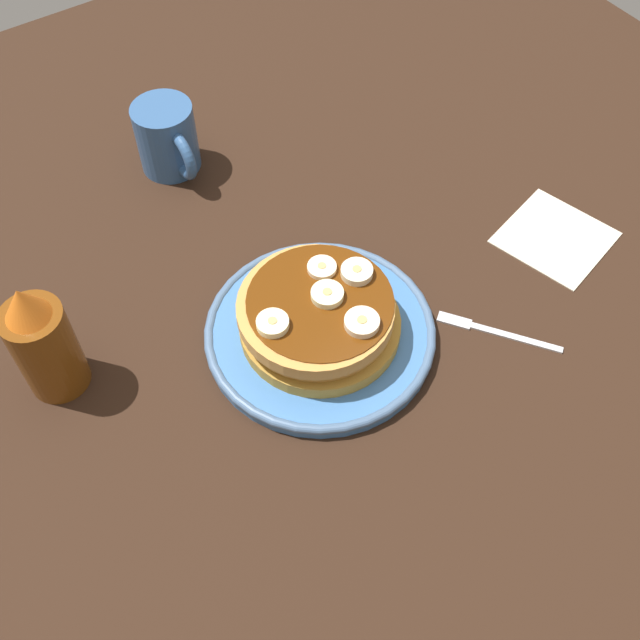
{
  "coord_description": "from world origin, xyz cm",
  "views": [
    {
      "loc": [
        37.23,
        -25.11,
        64.69
      ],
      "look_at": [
        0.0,
        0.0,
        3.03
      ],
      "focal_mm": 43.14,
      "sensor_mm": 36.0,
      "label": 1
    }
  ],
  "objects_px": {
    "plate": "(320,332)",
    "banana_slice_1": "(357,272)",
    "pancake_stack": "(318,316)",
    "fork": "(492,330)",
    "coffee_mug": "(168,138)",
    "banana_slice_3": "(271,322)",
    "syrup_bottle": "(43,343)",
    "banana_slice_2": "(322,268)",
    "napkin": "(555,237)",
    "banana_slice_4": "(362,323)",
    "banana_slice_0": "(326,293)"
  },
  "relations": [
    {
      "from": "fork",
      "to": "napkin",
      "type": "bearing_deg",
      "value": 111.46
    },
    {
      "from": "banana_slice_0",
      "to": "fork",
      "type": "distance_m",
      "value": 0.18
    },
    {
      "from": "banana_slice_2",
      "to": "banana_slice_1",
      "type": "bearing_deg",
      "value": 45.27
    },
    {
      "from": "coffee_mug",
      "to": "fork",
      "type": "bearing_deg",
      "value": 21.15
    },
    {
      "from": "plate",
      "to": "pancake_stack",
      "type": "height_order",
      "value": "pancake_stack"
    },
    {
      "from": "plate",
      "to": "fork",
      "type": "relative_size",
      "value": 2.13
    },
    {
      "from": "plate",
      "to": "banana_slice_1",
      "type": "distance_m",
      "value": 0.07
    },
    {
      "from": "banana_slice_1",
      "to": "banana_slice_3",
      "type": "distance_m",
      "value": 0.1
    },
    {
      "from": "banana_slice_0",
      "to": "syrup_bottle",
      "type": "height_order",
      "value": "syrup_bottle"
    },
    {
      "from": "banana_slice_0",
      "to": "banana_slice_1",
      "type": "bearing_deg",
      "value": 95.65
    },
    {
      "from": "banana_slice_0",
      "to": "coffee_mug",
      "type": "relative_size",
      "value": 0.31
    },
    {
      "from": "pancake_stack",
      "to": "banana_slice_0",
      "type": "xyz_separation_m",
      "value": [
        -0.0,
        0.01,
        0.03
      ]
    },
    {
      "from": "napkin",
      "to": "syrup_bottle",
      "type": "height_order",
      "value": "syrup_bottle"
    },
    {
      "from": "banana_slice_2",
      "to": "banana_slice_4",
      "type": "relative_size",
      "value": 0.87
    },
    {
      "from": "banana_slice_2",
      "to": "napkin",
      "type": "height_order",
      "value": "banana_slice_2"
    },
    {
      "from": "coffee_mug",
      "to": "banana_slice_0",
      "type": "bearing_deg",
      "value": 2.65
    },
    {
      "from": "banana_slice_1",
      "to": "banana_slice_4",
      "type": "bearing_deg",
      "value": -31.13
    },
    {
      "from": "napkin",
      "to": "banana_slice_4",
      "type": "bearing_deg",
      "value": -87.86
    },
    {
      "from": "pancake_stack",
      "to": "coffee_mug",
      "type": "xyz_separation_m",
      "value": [
        -0.31,
        -0.0,
        0.01
      ]
    },
    {
      "from": "syrup_bottle",
      "to": "banana_slice_2",
      "type": "bearing_deg",
      "value": 75.02
    },
    {
      "from": "syrup_bottle",
      "to": "plate",
      "type": "bearing_deg",
      "value": 67.02
    },
    {
      "from": "fork",
      "to": "banana_slice_3",
      "type": "bearing_deg",
      "value": -114.99
    },
    {
      "from": "fork",
      "to": "syrup_bottle",
      "type": "xyz_separation_m",
      "value": [
        -0.19,
        -0.39,
        0.06
      ]
    },
    {
      "from": "banana_slice_2",
      "to": "plate",
      "type": "bearing_deg",
      "value": -36.73
    },
    {
      "from": "banana_slice_4",
      "to": "coffee_mug",
      "type": "height_order",
      "value": "coffee_mug"
    },
    {
      "from": "banana_slice_3",
      "to": "fork",
      "type": "relative_size",
      "value": 0.28
    },
    {
      "from": "fork",
      "to": "banana_slice_0",
      "type": "bearing_deg",
      "value": -123.88
    },
    {
      "from": "pancake_stack",
      "to": "banana_slice_4",
      "type": "xyz_separation_m",
      "value": [
        0.05,
        0.02,
        0.03
      ]
    },
    {
      "from": "banana_slice_0",
      "to": "syrup_bottle",
      "type": "xyz_separation_m",
      "value": [
        -0.1,
        -0.25,
        -0.0
      ]
    },
    {
      "from": "banana_slice_0",
      "to": "fork",
      "type": "bearing_deg",
      "value": 56.12
    },
    {
      "from": "banana_slice_0",
      "to": "banana_slice_4",
      "type": "distance_m",
      "value": 0.05
    },
    {
      "from": "pancake_stack",
      "to": "napkin",
      "type": "xyz_separation_m",
      "value": [
        0.04,
        0.3,
        -0.04
      ]
    },
    {
      "from": "banana_slice_4",
      "to": "pancake_stack",
      "type": "bearing_deg",
      "value": -158.44
    },
    {
      "from": "pancake_stack",
      "to": "banana_slice_0",
      "type": "bearing_deg",
      "value": 98.18
    },
    {
      "from": "banana_slice_2",
      "to": "banana_slice_3",
      "type": "distance_m",
      "value": 0.08
    },
    {
      "from": "banana_slice_4",
      "to": "banana_slice_3",
      "type": "bearing_deg",
      "value": -124.46
    },
    {
      "from": "coffee_mug",
      "to": "banana_slice_3",
      "type": "bearing_deg",
      "value": -8.72
    },
    {
      "from": "banana_slice_3",
      "to": "coffee_mug",
      "type": "height_order",
      "value": "coffee_mug"
    },
    {
      "from": "fork",
      "to": "syrup_bottle",
      "type": "height_order",
      "value": "syrup_bottle"
    },
    {
      "from": "napkin",
      "to": "syrup_bottle",
      "type": "xyz_separation_m",
      "value": [
        -0.14,
        -0.54,
        0.06
      ]
    },
    {
      "from": "banana_slice_0",
      "to": "napkin",
      "type": "xyz_separation_m",
      "value": [
        0.04,
        0.29,
        -0.06
      ]
    },
    {
      "from": "banana_slice_0",
      "to": "coffee_mug",
      "type": "bearing_deg",
      "value": -177.35
    },
    {
      "from": "pancake_stack",
      "to": "fork",
      "type": "relative_size",
      "value": 1.5
    },
    {
      "from": "banana_slice_2",
      "to": "syrup_bottle",
      "type": "distance_m",
      "value": 0.27
    },
    {
      "from": "napkin",
      "to": "syrup_bottle",
      "type": "relative_size",
      "value": 0.78
    },
    {
      "from": "banana_slice_2",
      "to": "syrup_bottle",
      "type": "height_order",
      "value": "syrup_bottle"
    },
    {
      "from": "banana_slice_1",
      "to": "coffee_mug",
      "type": "bearing_deg",
      "value": -169.96
    },
    {
      "from": "fork",
      "to": "banana_slice_2",
      "type": "bearing_deg",
      "value": -134.25
    },
    {
      "from": "banana_slice_4",
      "to": "banana_slice_1",
      "type": "bearing_deg",
      "value": 148.87
    },
    {
      "from": "banana_slice_3",
      "to": "napkin",
      "type": "xyz_separation_m",
      "value": [
        0.04,
        0.35,
        -0.06
      ]
    }
  ]
}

